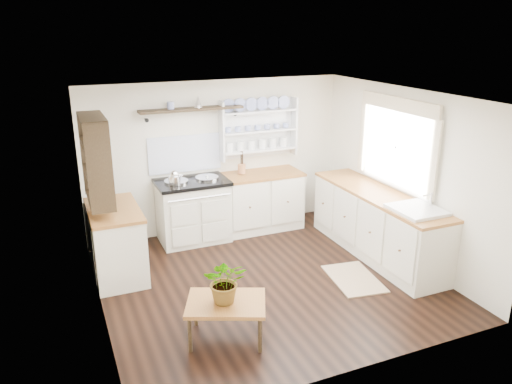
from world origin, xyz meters
TOP-DOWN VIEW (x-y plane):
  - floor at (0.00, 0.00)m, footprint 4.00×3.80m
  - wall_back at (0.00, 1.90)m, footprint 4.00×0.02m
  - wall_right at (2.00, 0.00)m, footprint 0.02×3.80m
  - wall_left at (-2.00, 0.00)m, footprint 0.02×3.80m
  - ceiling at (0.00, 0.00)m, footprint 4.00×3.80m
  - window at (1.95, 0.15)m, footprint 0.08×1.55m
  - aga_cooker at (-0.50, 1.57)m, footprint 1.03×0.72m
  - back_cabinets at (0.60, 1.60)m, footprint 1.27×0.63m
  - right_cabinets at (1.70, 0.10)m, footprint 0.62×2.43m
  - belfast_sink at (1.70, -0.65)m, footprint 0.55×0.60m
  - left_cabinets at (-1.70, 0.90)m, footprint 0.62×1.13m
  - plate_rack at (0.65, 1.86)m, footprint 1.20×0.22m
  - high_shelf at (-0.40, 1.78)m, footprint 1.50×0.29m
  - left_shelving at (-1.84, 0.90)m, footprint 0.28×0.80m
  - kettle at (-0.78, 1.45)m, footprint 0.17×0.17m
  - utensil_crock at (0.32, 1.68)m, footprint 0.12×0.12m
  - center_table at (-0.89, -0.96)m, footprint 0.94×0.83m
  - potted_plant at (-0.89, -0.96)m, footprint 0.52×0.48m
  - floor_rug at (1.01, -0.42)m, footprint 0.66×0.92m

SIDE VIEW (x-z plane):
  - floor at x=0.00m, z-range -0.01..0.01m
  - floor_rug at x=1.01m, z-range 0.00..0.02m
  - center_table at x=-0.89m, z-range 0.17..0.59m
  - right_cabinets at x=1.70m, z-range 0.01..0.91m
  - left_cabinets at x=-1.70m, z-range 0.01..0.91m
  - back_cabinets at x=0.60m, z-range 0.01..0.91m
  - aga_cooker at x=-0.50m, z-range -0.01..0.95m
  - potted_plant at x=-0.89m, z-range 0.43..0.89m
  - belfast_sink at x=1.70m, z-range 0.58..1.03m
  - utensil_crock at x=0.32m, z-range 0.91..1.05m
  - kettle at x=-0.78m, z-range 0.93..1.14m
  - wall_back at x=0.00m, z-range 0.00..2.30m
  - wall_right at x=2.00m, z-range 0.00..2.30m
  - wall_left at x=-2.00m, z-range 0.00..2.30m
  - left_shelving at x=-1.84m, z-range 1.02..2.08m
  - plate_rack at x=0.65m, z-range 1.11..2.01m
  - window at x=1.95m, z-range 0.95..2.17m
  - high_shelf at x=-0.40m, z-range 1.83..1.99m
  - ceiling at x=0.00m, z-range 2.29..2.30m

